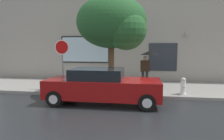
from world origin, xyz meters
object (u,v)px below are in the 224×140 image
pedestrian_with_umbrella (148,58)px  street_tree (114,24)px  parked_car (102,86)px  stop_sign (62,55)px  fire_hydrant (183,86)px

pedestrian_with_umbrella → street_tree: street_tree is taller
parked_car → stop_sign: 3.22m
parked_car → street_tree: bearing=78.6°
parked_car → stop_sign: (-2.43, 1.72, 1.24)m
fire_hydrant → pedestrian_with_umbrella: 2.51m
fire_hydrant → stop_sign: 6.13m
parked_car → pedestrian_with_umbrella: (1.95, 3.00, 1.01)m
stop_sign → street_tree: bearing=-5.0°
fire_hydrant → pedestrian_with_umbrella: size_ratio=0.40×
pedestrian_with_umbrella → stop_sign: size_ratio=0.78×
street_tree → stop_sign: street_tree is taller
street_tree → fire_hydrant: bearing=-0.4°
fire_hydrant → stop_sign: bearing=177.5°
parked_car → fire_hydrant: parked_car is taller
parked_car → street_tree: street_tree is taller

